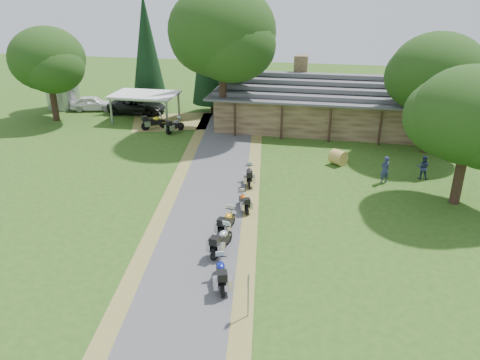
% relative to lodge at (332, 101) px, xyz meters
% --- Properties ---
extents(ground, '(120.00, 120.00, 0.00)m').
position_rel_lodge_xyz_m(ground, '(-6.00, -24.00, -2.45)').
color(ground, '#2C5016').
rests_on(ground, ground).
extents(driveway, '(51.95, 51.95, 0.00)m').
position_rel_lodge_xyz_m(driveway, '(-6.50, -20.00, -2.45)').
color(driveway, '#414143').
rests_on(driveway, ground).
extents(lodge, '(21.40, 9.40, 4.90)m').
position_rel_lodge_xyz_m(lodge, '(0.00, 0.00, 0.00)').
color(lodge, brown).
rests_on(lodge, ground).
extents(silo, '(3.39, 3.39, 6.83)m').
position_rel_lodge_xyz_m(silo, '(-27.77, 1.70, 0.97)').
color(silo, gray).
rests_on(silo, ground).
extents(carport, '(6.06, 4.05, 2.62)m').
position_rel_lodge_xyz_m(carport, '(-17.36, -1.33, -1.14)').
color(carport, white).
rests_on(carport, ground).
extents(car_white_sedan, '(3.69, 6.09, 1.90)m').
position_rel_lodge_xyz_m(car_white_sedan, '(-24.26, 1.25, -1.50)').
color(car_white_sedan, white).
rests_on(car_white_sedan, ground).
extents(car_dark_suv, '(2.87, 6.31, 2.38)m').
position_rel_lodge_xyz_m(car_dark_suv, '(-19.24, 0.97, -1.26)').
color(car_dark_suv, black).
rests_on(car_dark_suv, ground).
extents(motorcycle_row_a, '(1.24, 2.10, 1.36)m').
position_rel_lodge_xyz_m(motorcycle_row_a, '(-4.17, -25.69, -1.77)').
color(motorcycle_row_a, navy).
rests_on(motorcycle_row_a, ground).
extents(motorcycle_row_b, '(1.03, 2.11, 1.38)m').
position_rel_lodge_xyz_m(motorcycle_row_b, '(-4.79, -22.94, -1.76)').
color(motorcycle_row_b, '#9EA2A6').
rests_on(motorcycle_row_b, ground).
extents(motorcycle_row_c, '(0.89, 2.03, 1.34)m').
position_rel_lodge_xyz_m(motorcycle_row_c, '(-4.96, -20.99, -1.78)').
color(motorcycle_row_c, orange).
rests_on(motorcycle_row_c, ground).
extents(motorcycle_row_d, '(1.20, 1.74, 1.14)m').
position_rel_lodge_xyz_m(motorcycle_row_d, '(-4.59, -18.19, -1.88)').
color(motorcycle_row_d, '#C34E0B').
rests_on(motorcycle_row_d, ground).
extents(motorcycle_row_e, '(0.98, 1.99, 1.31)m').
position_rel_lodge_xyz_m(motorcycle_row_e, '(-4.96, -14.38, -1.80)').
color(motorcycle_row_e, black).
rests_on(motorcycle_row_e, ground).
extents(motorcycle_carport_a, '(2.06, 1.95, 1.47)m').
position_rel_lodge_xyz_m(motorcycle_carport_a, '(-15.61, -3.85, -1.72)').
color(motorcycle_carport_a, yellow).
rests_on(motorcycle_carport_a, ground).
extents(motorcycle_carport_b, '(1.38, 2.10, 1.37)m').
position_rel_lodge_xyz_m(motorcycle_carport_b, '(-13.43, -4.42, -1.77)').
color(motorcycle_carport_b, slate).
rests_on(motorcycle_carport_b, ground).
extents(person_a, '(0.75, 0.70, 2.16)m').
position_rel_lodge_xyz_m(person_a, '(3.79, -12.42, -1.37)').
color(person_a, navy).
rests_on(person_a, ground).
extents(person_b, '(0.61, 0.49, 1.94)m').
position_rel_lodge_xyz_m(person_b, '(6.38, -11.24, -1.48)').
color(person_b, navy).
rests_on(person_b, ground).
extents(hay_bale, '(1.46, 1.47, 1.08)m').
position_rel_lodge_xyz_m(hay_bale, '(0.78, -9.63, -1.91)').
color(hay_bale, '#A38E3C').
rests_on(hay_bale, ground).
extents(sign_post, '(0.36, 0.06, 1.99)m').
position_rel_lodge_xyz_m(sign_post, '(-2.63, -27.50, -1.46)').
color(sign_post, gray).
rests_on(sign_post, ground).
extents(oak_lodge_left, '(8.90, 8.90, 13.88)m').
position_rel_lodge_xyz_m(oak_lodge_left, '(-9.23, -3.54, 4.49)').
color(oak_lodge_left, '#193911').
rests_on(oak_lodge_left, ground).
extents(oak_lodge_right, '(7.04, 7.04, 9.91)m').
position_rel_lodge_xyz_m(oak_lodge_right, '(7.46, -5.62, 2.50)').
color(oak_lodge_right, '#193911').
rests_on(oak_lodge_right, ground).
extents(oak_driveway, '(6.56, 6.56, 8.81)m').
position_rel_lodge_xyz_m(oak_driveway, '(7.74, -14.79, 1.96)').
color(oak_driveway, '#193911').
rests_on(oak_driveway, ground).
extents(oak_silo, '(6.85, 6.85, 9.38)m').
position_rel_lodge_xyz_m(oak_silo, '(-25.92, -2.94, 2.24)').
color(oak_silo, '#193911').
rests_on(oak_silo, ground).
extents(cedar_near, '(4.04, 4.04, 14.94)m').
position_rel_lodge_xyz_m(cedar_near, '(-11.85, 2.88, 5.02)').
color(cedar_near, black).
rests_on(cedar_near, ground).
extents(cedar_far, '(3.53, 3.53, 11.44)m').
position_rel_lodge_xyz_m(cedar_far, '(-18.95, 3.90, 3.27)').
color(cedar_far, black).
rests_on(cedar_far, ground).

